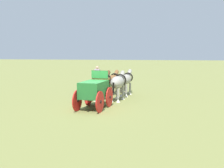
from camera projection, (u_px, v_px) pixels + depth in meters
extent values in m
plane|color=olive|center=(94.00, 109.00, 18.23)|extent=(220.00, 220.00, 0.00)
cube|color=#236B2D|center=(94.00, 89.00, 18.07)|extent=(2.60, 1.68, 1.08)
cube|color=brown|center=(101.00, 79.00, 19.39)|extent=(0.72, 1.30, 0.12)
cube|color=#236B2D|center=(103.00, 89.00, 19.86)|extent=(0.38, 1.12, 0.60)
cube|color=#236B2D|center=(100.00, 74.00, 19.07)|extent=(0.22, 1.23, 0.55)
cube|color=red|center=(94.00, 99.00, 18.15)|extent=(2.68, 0.52, 0.16)
cylinder|color=red|center=(89.00, 96.00, 19.30)|extent=(1.38, 0.27, 1.38)
cylinder|color=black|center=(89.00, 96.00, 19.30)|extent=(0.22, 0.21, 0.20)
cylinder|color=red|center=(109.00, 97.00, 18.84)|extent=(1.38, 0.27, 1.38)
cylinder|color=black|center=(109.00, 97.00, 18.84)|extent=(0.22, 0.21, 0.20)
cylinder|color=red|center=(77.00, 101.00, 17.46)|extent=(1.38, 0.27, 1.38)
cylinder|color=black|center=(77.00, 101.00, 17.46)|extent=(0.22, 0.21, 0.20)
cylinder|color=red|center=(100.00, 102.00, 16.99)|extent=(1.38, 0.27, 1.38)
cylinder|color=black|center=(100.00, 102.00, 16.99)|extent=(0.22, 0.21, 0.20)
cylinder|color=brown|center=(106.00, 93.00, 20.53)|extent=(2.59, 0.45, 0.10)
cube|color=#BCB293|center=(98.00, 76.00, 19.58)|extent=(0.44, 0.37, 0.16)
cube|color=silver|center=(97.00, 73.00, 19.43)|extent=(0.29, 0.39, 0.55)
sphere|color=tan|center=(97.00, 68.00, 19.39)|extent=(0.22, 0.22, 0.22)
ellipsoid|color=brown|center=(102.00, 82.00, 21.49)|extent=(2.29, 1.20, 0.92)
cylinder|color=brown|center=(102.00, 90.00, 22.38)|extent=(0.18, 0.18, 0.75)
cone|color=silver|center=(102.00, 96.00, 22.44)|extent=(0.30, 0.30, 0.32)
cylinder|color=brown|center=(108.00, 90.00, 22.23)|extent=(0.18, 0.18, 0.75)
cone|color=silver|center=(108.00, 96.00, 22.29)|extent=(0.30, 0.30, 0.32)
cylinder|color=brown|center=(95.00, 92.00, 20.93)|extent=(0.18, 0.18, 0.75)
cone|color=silver|center=(95.00, 99.00, 20.99)|extent=(0.30, 0.30, 0.32)
cylinder|color=brown|center=(102.00, 93.00, 20.78)|extent=(0.18, 0.18, 0.75)
cone|color=silver|center=(102.00, 100.00, 20.84)|extent=(0.30, 0.30, 0.32)
cylinder|color=brown|center=(107.00, 75.00, 22.72)|extent=(0.98, 0.48, 0.81)
ellipsoid|color=brown|center=(108.00, 72.00, 23.04)|extent=(0.63, 0.34, 0.32)
cube|color=silver|center=(109.00, 72.00, 23.31)|extent=(0.07, 0.11, 0.24)
torus|color=black|center=(106.00, 79.00, 22.41)|extent=(0.25, 0.95, 0.95)
cylinder|color=black|center=(97.00, 87.00, 20.44)|extent=(0.14, 0.14, 0.80)
ellipsoid|color=#9E998E|center=(117.00, 82.00, 21.10)|extent=(2.09, 1.23, 0.97)
cylinder|color=#9E998E|center=(117.00, 91.00, 21.93)|extent=(0.18, 0.18, 0.73)
cone|color=silver|center=(117.00, 97.00, 21.99)|extent=(0.30, 0.30, 0.31)
cylinder|color=#9E998E|center=(123.00, 91.00, 21.77)|extent=(0.18, 0.18, 0.73)
cone|color=silver|center=(123.00, 97.00, 21.84)|extent=(0.30, 0.30, 0.31)
cylinder|color=#9E998E|center=(111.00, 93.00, 20.62)|extent=(0.18, 0.18, 0.73)
cone|color=silver|center=(111.00, 100.00, 20.68)|extent=(0.30, 0.30, 0.31)
cylinder|color=#9E998E|center=(118.00, 94.00, 20.46)|extent=(0.18, 0.18, 0.73)
cone|color=silver|center=(118.00, 100.00, 20.52)|extent=(0.30, 0.30, 0.31)
cylinder|color=#9E998E|center=(122.00, 76.00, 22.25)|extent=(0.98, 0.48, 0.81)
ellipsoid|color=#9E998E|center=(123.00, 72.00, 22.57)|extent=(0.63, 0.34, 0.32)
cube|color=silver|center=(124.00, 72.00, 22.83)|extent=(0.07, 0.11, 0.24)
torus|color=black|center=(120.00, 80.00, 21.94)|extent=(0.25, 1.00, 1.00)
cylinder|color=black|center=(113.00, 88.00, 20.15)|extent=(0.14, 0.14, 0.80)
ellipsoid|color=brown|center=(112.00, 80.00, 23.96)|extent=(2.24, 1.13, 0.85)
cylinder|color=brown|center=(112.00, 87.00, 24.83)|extent=(0.18, 0.18, 0.69)
cone|color=silver|center=(112.00, 92.00, 24.89)|extent=(0.30, 0.30, 0.30)
cylinder|color=brown|center=(116.00, 87.00, 24.69)|extent=(0.18, 0.18, 0.69)
cone|color=silver|center=(116.00, 92.00, 24.75)|extent=(0.30, 0.30, 0.30)
cylinder|color=brown|center=(106.00, 89.00, 23.41)|extent=(0.18, 0.18, 0.69)
cone|color=silver|center=(106.00, 94.00, 23.46)|extent=(0.30, 0.30, 0.30)
cylinder|color=brown|center=(111.00, 89.00, 23.27)|extent=(0.18, 0.18, 0.69)
cone|color=silver|center=(111.00, 95.00, 23.33)|extent=(0.30, 0.30, 0.30)
cylinder|color=brown|center=(116.00, 74.00, 25.18)|extent=(0.98, 0.48, 0.81)
ellipsoid|color=brown|center=(117.00, 71.00, 25.50)|extent=(0.63, 0.34, 0.32)
cube|color=silver|center=(118.00, 71.00, 25.77)|extent=(0.07, 0.11, 0.24)
torus|color=black|center=(115.00, 78.00, 24.87)|extent=(0.24, 0.89, 0.89)
cylinder|color=black|center=(108.00, 85.00, 22.94)|extent=(0.14, 0.14, 0.80)
ellipsoid|color=#9E998E|center=(126.00, 79.00, 23.57)|extent=(2.02, 1.12, 0.87)
cylinder|color=#9E998E|center=(125.00, 87.00, 24.36)|extent=(0.18, 0.18, 0.75)
cone|color=silver|center=(125.00, 93.00, 24.43)|extent=(0.30, 0.30, 0.32)
cylinder|color=#9E998E|center=(130.00, 87.00, 24.22)|extent=(0.18, 0.18, 0.75)
cone|color=silver|center=(130.00, 93.00, 24.29)|extent=(0.30, 0.30, 0.32)
cylinder|color=#9E998E|center=(121.00, 89.00, 23.09)|extent=(0.18, 0.18, 0.75)
cone|color=silver|center=(121.00, 95.00, 23.15)|extent=(0.30, 0.30, 0.32)
cylinder|color=#9E998E|center=(126.00, 89.00, 22.95)|extent=(0.18, 0.18, 0.75)
cone|color=silver|center=(126.00, 95.00, 23.01)|extent=(0.30, 0.30, 0.32)
cylinder|color=#9E998E|center=(129.00, 74.00, 24.69)|extent=(0.98, 0.48, 0.81)
ellipsoid|color=#9E998E|center=(130.00, 71.00, 25.01)|extent=(0.63, 0.34, 0.32)
cube|color=silver|center=(131.00, 71.00, 25.27)|extent=(0.07, 0.11, 0.24)
torus|color=black|center=(128.00, 77.00, 24.38)|extent=(0.24, 0.91, 0.90)
cylinder|color=black|center=(123.00, 84.00, 22.65)|extent=(0.14, 0.14, 0.80)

